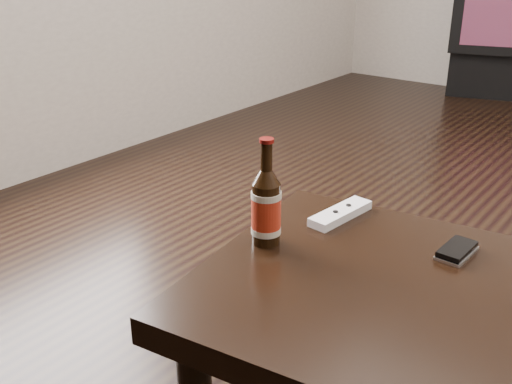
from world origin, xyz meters
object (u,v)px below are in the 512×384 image
Objects in this scene: tv_stand at (507,73)px; remote at (341,213)px; coffee_table at (501,343)px; beer_bottle at (266,207)px; phone at (457,251)px.

remote reaches higher than tv_stand.
coffee_table is (1.08, -3.86, 0.24)m from tv_stand.
coffee_table is 6.39× the size of remote.
beer_bottle is at bearing -99.30° from tv_stand.
remote is at bearing -179.40° from phone.
remote is (-0.31, 0.01, 0.00)m from phone.
phone is at bearing 29.53° from beer_bottle.
beer_bottle reaches higher than tv_stand.
coffee_table is at bearing -45.37° from phone.
remote is at bearing -97.71° from tv_stand.
coffee_table is 5.14× the size of beer_bottle.
tv_stand is 4.12× the size of remote.
phone reaches higher than tv_stand.
coffee_table is 11.16× the size of phone.
remote is at bearing 72.48° from beer_bottle.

